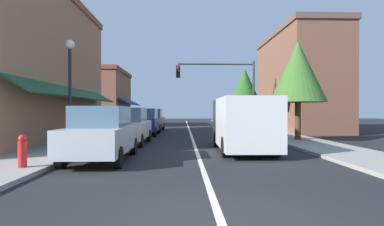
% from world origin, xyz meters
% --- Properties ---
extents(ground_plane, '(80.00, 80.00, 0.00)m').
position_xyz_m(ground_plane, '(0.00, 18.00, 0.00)').
color(ground_plane, black).
extents(sidewalk_left, '(2.60, 56.00, 0.12)m').
position_xyz_m(sidewalk_left, '(-5.50, 18.00, 0.06)').
color(sidewalk_left, gray).
rests_on(sidewalk_left, ground).
extents(sidewalk_right, '(2.60, 56.00, 0.12)m').
position_xyz_m(sidewalk_right, '(5.50, 18.00, 0.06)').
color(sidewalk_right, gray).
rests_on(sidewalk_right, ground).
extents(lane_center_stripe, '(0.14, 52.00, 0.01)m').
position_xyz_m(lane_center_stripe, '(0.00, 18.00, 0.00)').
color(lane_center_stripe, silver).
rests_on(lane_center_stripe, ground).
extents(storefront_left_block, '(5.33, 14.20, 8.22)m').
position_xyz_m(storefront_left_block, '(-8.81, 12.00, 4.11)').
color(storefront_left_block, '#9E6B4C').
rests_on(storefront_left_block, ground).
extents(storefront_right_block, '(5.39, 10.20, 7.99)m').
position_xyz_m(storefront_right_block, '(8.84, 20.00, 4.00)').
color(storefront_right_block, brown).
rests_on(storefront_right_block, ground).
extents(storefront_far_left, '(7.09, 8.20, 5.93)m').
position_xyz_m(storefront_far_left, '(-9.68, 28.00, 2.97)').
color(storefront_far_left, brown).
rests_on(storefront_far_left, ground).
extents(parked_car_nearest_left, '(1.79, 4.10, 1.77)m').
position_xyz_m(parked_car_nearest_left, '(-3.18, 5.75, 0.88)').
color(parked_car_nearest_left, '#B7BABF').
rests_on(parked_car_nearest_left, ground).
extents(parked_car_second_left, '(1.84, 4.13, 1.77)m').
position_xyz_m(parked_car_second_left, '(-3.19, 10.51, 0.88)').
color(parked_car_second_left, silver).
rests_on(parked_car_second_left, ground).
extents(parked_car_third_left, '(1.82, 4.12, 1.77)m').
position_xyz_m(parked_car_third_left, '(-3.09, 16.01, 0.88)').
color(parked_car_third_left, navy).
rests_on(parked_car_third_left, ground).
extents(parked_car_far_left, '(1.84, 4.13, 1.77)m').
position_xyz_m(parked_car_far_left, '(-3.04, 20.07, 0.88)').
color(parked_car_far_left, brown).
rests_on(parked_car_far_left, ground).
extents(van_in_lane, '(2.07, 5.21, 2.12)m').
position_xyz_m(van_in_lane, '(1.84, 7.90, 1.15)').
color(van_in_lane, silver).
rests_on(van_in_lane, ground).
extents(traffic_signal_mast_arm, '(5.94, 0.50, 5.39)m').
position_xyz_m(traffic_signal_mast_arm, '(2.66, 18.30, 3.75)').
color(traffic_signal_mast_arm, '#333333').
rests_on(traffic_signal_mast_arm, ground).
extents(street_lamp_left_near, '(0.36, 0.36, 4.43)m').
position_xyz_m(street_lamp_left_near, '(-5.01, 7.89, 3.02)').
color(street_lamp_left_near, black).
rests_on(street_lamp_left_near, ground).
extents(tree_right_near, '(2.89, 2.89, 5.26)m').
position_xyz_m(tree_right_near, '(5.47, 11.38, 3.65)').
color(tree_right_near, '#4C331E').
rests_on(tree_right_near, ground).
extents(tree_right_far, '(2.65, 2.65, 6.03)m').
position_xyz_m(tree_right_far, '(5.95, 26.99, 4.53)').
color(tree_right_far, '#4C331E').
rests_on(tree_right_far, ground).
extents(fire_hydrant, '(0.22, 0.22, 0.87)m').
position_xyz_m(fire_hydrant, '(-4.82, 4.02, 0.55)').
color(fire_hydrant, red).
rests_on(fire_hydrant, ground).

